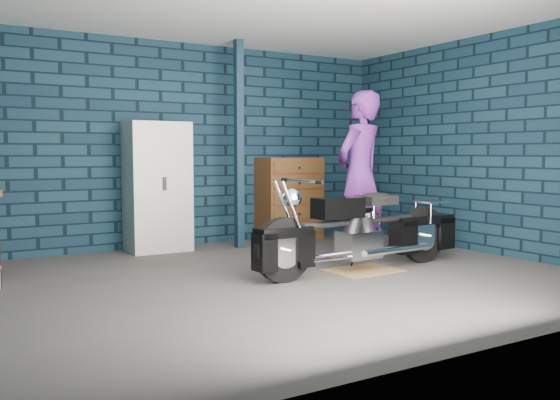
# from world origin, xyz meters

# --- Properties ---
(ground) EXTENTS (6.00, 6.00, 0.00)m
(ground) POSITION_xyz_m (0.00, 0.00, 0.00)
(ground) COLOR #43413E
(ground) RESTS_ON ground
(room_walls) EXTENTS (6.02, 5.01, 2.71)m
(room_walls) POSITION_xyz_m (0.00, 0.55, 1.90)
(room_walls) COLOR #0E2331
(room_walls) RESTS_ON ground
(support_post) EXTENTS (0.10, 0.10, 2.70)m
(support_post) POSITION_xyz_m (0.55, 1.95, 1.35)
(support_post) COLOR #112637
(support_post) RESTS_ON ground
(drip_mat) EXTENTS (0.78, 0.60, 0.01)m
(drip_mat) POSITION_xyz_m (0.97, -0.11, 0.00)
(drip_mat) COLOR olive
(drip_mat) RESTS_ON ground
(motorcycle) EXTENTS (2.28, 0.73, 0.99)m
(motorcycle) POSITION_xyz_m (0.97, -0.11, 0.50)
(motorcycle) COLOR black
(motorcycle) RESTS_ON ground
(person) EXTENTS (0.83, 0.68, 1.98)m
(person) POSITION_xyz_m (1.48, 0.59, 0.99)
(person) COLOR #592078
(person) RESTS_ON ground
(locker) EXTENTS (0.76, 0.54, 1.63)m
(locker) POSITION_xyz_m (-0.46, 2.23, 0.82)
(locker) COLOR beige
(locker) RESTS_ON ground
(tool_chest) EXTENTS (0.88, 0.49, 1.18)m
(tool_chest) POSITION_xyz_m (1.51, 2.23, 0.59)
(tool_chest) COLOR brown
(tool_chest) RESTS_ON ground
(shop_stool) EXTENTS (0.42, 0.42, 0.70)m
(shop_stool) POSITION_xyz_m (1.92, 0.90, 0.35)
(shop_stool) COLOR beige
(shop_stool) RESTS_ON ground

